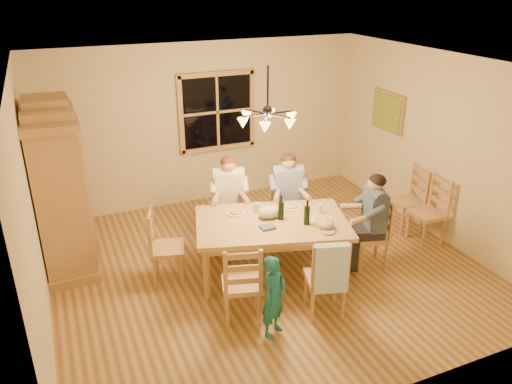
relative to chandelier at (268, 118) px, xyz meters
name	(u,v)px	position (x,y,z in m)	size (l,w,h in m)	color
floor	(266,266)	(0.00, 0.00, -2.08)	(5.50, 5.50, 0.00)	brown
ceiling	(268,65)	(0.00, 0.00, 0.62)	(5.50, 5.00, 0.02)	white
wall_back	(206,124)	(0.00, 2.50, -0.73)	(5.50, 0.02, 2.70)	beige
wall_left	(30,212)	(-2.75, 0.00, -0.73)	(0.02, 5.00, 2.70)	beige
wall_right	(439,147)	(2.75, 0.00, -0.73)	(0.02, 5.00, 2.70)	beige
window	(217,112)	(0.20, 2.47, -0.53)	(1.30, 0.06, 1.30)	black
painting	(388,112)	(2.71, 1.20, -0.48)	(0.06, 0.78, 0.64)	olive
chandelier	(268,118)	(0.00, 0.00, 0.00)	(0.77, 0.68, 0.71)	black
armoire	(60,191)	(-2.42, 1.19, -1.02)	(0.66, 1.40, 2.30)	olive
dining_table	(272,228)	(0.01, -0.14, -1.42)	(2.18, 1.67, 0.76)	tan
chair_far_left	(230,223)	(-0.20, 0.87, -1.77)	(0.54, 0.53, 0.99)	tan
chair_far_right	(287,219)	(0.62, 0.63, -1.77)	(0.54, 0.53, 0.99)	tan
chair_near_left	(242,295)	(-0.71, -0.88, -1.77)	(0.54, 0.53, 0.99)	tan
chair_near_right	(324,289)	(0.22, -1.15, -1.77)	(0.54, 0.53, 0.99)	tan
chair_end_left	(169,259)	(-1.28, 0.23, -1.77)	(0.53, 0.54, 0.99)	tan
chair_end_right	(370,246)	(1.30, -0.51, -1.77)	(0.53, 0.54, 0.99)	tan
adult_woman	(229,189)	(-0.20, 0.87, -1.24)	(0.48, 0.51, 0.87)	beige
adult_plaid_man	(288,186)	(0.62, 0.63, -1.24)	(0.48, 0.51, 0.87)	#304585
adult_slate_man	(373,210)	(1.30, -0.51, -1.24)	(0.51, 0.48, 0.87)	#3F4E65
towel	(331,269)	(0.17, -1.33, -1.38)	(0.38, 0.10, 0.58)	#B3D6F3
wine_bottle_a	(281,208)	(0.14, -0.14, -1.15)	(0.08, 0.08, 0.33)	black
wine_bottle_b	(307,212)	(0.38, -0.39, -1.15)	(0.08, 0.08, 0.33)	black
plate_woman	(236,212)	(-0.33, 0.26, -1.31)	(0.26, 0.26, 0.02)	white
plate_plaid	(291,207)	(0.41, 0.12, -1.31)	(0.26, 0.26, 0.02)	white
plate_slate	(321,219)	(0.62, -0.35, -1.31)	(0.26, 0.26, 0.02)	white
wine_glass_a	(256,208)	(-0.07, 0.17, -1.25)	(0.06, 0.06, 0.14)	silver
wine_glass_b	(319,209)	(0.67, -0.20, -1.25)	(0.06, 0.06, 0.14)	silver
cap	(326,225)	(0.54, -0.59, -1.26)	(0.20, 0.20, 0.11)	tan
napkin	(268,227)	(-0.12, -0.30, -1.30)	(0.18, 0.14, 0.03)	#485785
cloth_bundle	(269,212)	(0.01, -0.03, -1.24)	(0.28, 0.22, 0.15)	tan
child	(274,296)	(-0.49, -1.28, -1.60)	(0.35, 0.23, 0.96)	#1C707E
chair_spare_front	(406,211)	(2.45, 0.17, -1.77)	(0.46, 0.48, 0.99)	tan
chair_spare_back	(426,223)	(2.45, -0.28, -1.77)	(0.44, 0.46, 0.99)	tan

